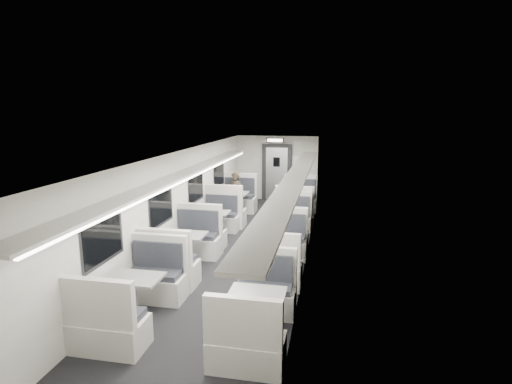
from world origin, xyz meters
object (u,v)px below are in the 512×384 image
at_px(booth_right_a, 298,205).
at_px(booth_right_b, 290,225).
at_px(booth_left_d, 135,298).
at_px(booth_left_b, 213,225).
at_px(booth_right_c, 280,253).
at_px(booth_left_c, 184,251).
at_px(vestibule_door, 277,173).
at_px(passenger, 235,195).
at_px(booth_left_a, 232,205).
at_px(booth_right_d, 257,314).
at_px(exit_sign, 275,140).

bearing_deg(booth_right_a, booth_right_b, -90.00).
bearing_deg(booth_right_b, booth_left_d, -113.18).
xyz_separation_m(booth_left_b, booth_left_d, (0.00, -4.26, 0.01)).
distance_m(booth_right_a, booth_right_c, 4.34).
distance_m(booth_left_c, vestibule_door, 7.09).
relative_size(booth_left_d, vestibule_door, 1.02).
height_order(passenger, vestibule_door, vestibule_door).
bearing_deg(booth_left_a, booth_right_a, 13.74).
xyz_separation_m(booth_left_b, vestibule_door, (1.00, 4.90, 0.67)).
bearing_deg(booth_left_a, booth_right_b, -39.51).
distance_m(booth_left_b, booth_right_d, 4.78).
distance_m(booth_left_b, passenger, 2.33).
relative_size(booth_left_b, booth_right_d, 1.03).
distance_m(booth_left_c, booth_right_a, 5.06).
relative_size(booth_right_d, exit_sign, 3.28).
relative_size(booth_left_d, booth_right_a, 0.95).
xyz_separation_m(booth_right_a, booth_right_c, (0.00, -4.34, -0.02)).
distance_m(booth_left_d, booth_right_c, 3.18).
distance_m(booth_left_d, vestibule_door, 9.23).
xyz_separation_m(booth_left_c, passenger, (0.05, 4.39, 0.31)).
xyz_separation_m(booth_left_b, passenger, (0.05, 2.30, 0.34)).
bearing_deg(booth_left_d, booth_left_a, 90.00).
xyz_separation_m(booth_right_d, passenger, (-1.95, 6.64, 0.35)).
xyz_separation_m(booth_left_d, booth_right_c, (2.00, 2.47, -0.00)).
height_order(booth_left_a, booth_right_a, booth_left_a).
distance_m(booth_right_a, booth_right_b, 2.14).
bearing_deg(booth_right_b, booth_left_c, -128.60).
relative_size(booth_right_b, booth_right_d, 1.00).
distance_m(booth_left_c, passenger, 4.40).
bearing_deg(passenger, booth_left_c, -67.53).
bearing_deg(booth_left_c, vestibule_door, 81.85).
xyz_separation_m(booth_right_c, vestibule_door, (-1.00, 6.68, 0.66)).
bearing_deg(booth_left_b, booth_right_b, 11.73).
height_order(booth_left_a, booth_right_c, booth_left_a).
height_order(booth_left_a, vestibule_door, vestibule_door).
height_order(booth_right_a, vestibule_door, vestibule_door).
xyz_separation_m(passenger, vestibule_door, (0.95, 2.59, 0.33)).
height_order(booth_left_c, passenger, passenger).
xyz_separation_m(booth_right_c, exit_sign, (-1.00, 6.19, 1.90)).
height_order(booth_left_d, vestibule_door, vestibule_door).
distance_m(booth_left_a, exit_sign, 3.15).
xyz_separation_m(booth_left_b, exit_sign, (1.00, 4.41, 1.91)).
xyz_separation_m(booth_left_d, booth_right_d, (2.00, -0.08, -0.02)).
bearing_deg(exit_sign, booth_left_b, -102.78).
bearing_deg(booth_right_d, booth_right_a, 90.00).
bearing_deg(vestibule_door, booth_left_b, -101.54).
xyz_separation_m(booth_left_a, exit_sign, (1.00, 2.34, 1.86)).
bearing_deg(booth_left_a, vestibule_door, 70.55).
distance_m(booth_right_b, booth_right_d, 4.75).
distance_m(passenger, exit_sign, 2.79).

